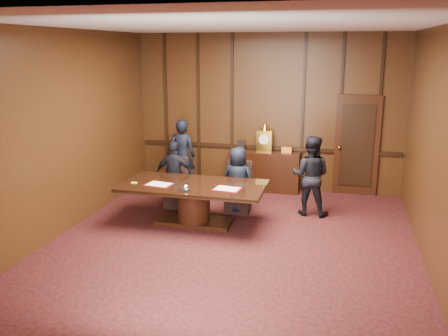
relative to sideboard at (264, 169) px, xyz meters
The scene contains 13 objects.
room 3.36m from the sideboard, 88.80° to the right, with size 7.00×7.04×3.50m.
sideboard is the anchor object (origin of this frame).
conference_table 2.60m from the sideboard, 110.31° to the right, with size 2.62×1.32×0.76m.
folder_left 3.03m from the sideboard, 119.68° to the right, with size 0.50×0.40×0.02m.
folder_right 2.62m from the sideboard, 95.02° to the right, with size 0.49×0.38×0.02m.
inkstand 3.04m from the sideboard, 107.35° to the right, with size 0.20×0.14×0.12m.
notepad 3.31m from the sideboard, 126.91° to the right, with size 0.10×0.07×0.01m, color #DCC06B.
chair_left 2.21m from the sideboard, 134.97° to the right, with size 0.57×0.57×0.99m.
chair_right 1.59m from the sideboard, 99.20° to the right, with size 0.50×0.50×0.99m.
signatory_left 2.26m from the sideboard, 133.49° to the right, with size 0.81×0.34×1.37m, color black.
signatory_right 1.66m from the sideboard, 98.73° to the right, with size 0.65×0.42×1.32m, color black.
witness_left 1.88m from the sideboard, 166.85° to the right, with size 0.59×0.39×1.63m, color black.
witness_right 1.81m from the sideboard, 50.80° to the right, with size 0.76×0.59×1.56m, color black.
Camera 1 is at (1.65, -7.06, 3.18)m, focal length 38.00 mm.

